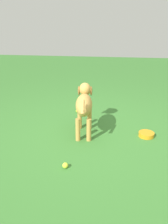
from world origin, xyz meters
TOP-DOWN VIEW (x-y plane):
  - ground at (0.00, 0.00)m, footprint 14.00×14.00m
  - dog at (-0.19, -0.12)m, footprint 0.99×0.28m
  - tennis_ball_0 at (-0.95, -0.33)m, footprint 0.07×0.07m
  - tennis_ball_1 at (0.73, -0.22)m, footprint 0.07×0.07m
  - water_bowl at (-0.17, 0.77)m, footprint 0.22×0.22m

SIDE VIEW (x-z plane):
  - ground at x=0.00m, z-range 0.00..0.00m
  - water_bowl at x=-0.17m, z-range 0.00..0.06m
  - tennis_ball_0 at x=-0.95m, z-range 0.00..0.07m
  - tennis_ball_1 at x=0.73m, z-range 0.00..0.07m
  - dog at x=-0.19m, z-range 0.11..0.78m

